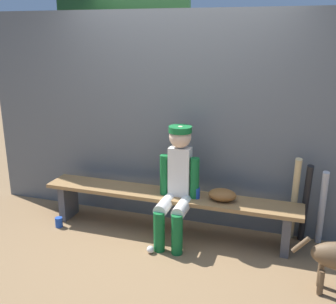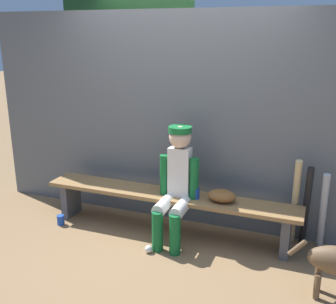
# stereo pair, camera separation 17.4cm
# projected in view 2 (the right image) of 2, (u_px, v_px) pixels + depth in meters

# --- Properties ---
(ground_plane) EXTENTS (30.00, 30.00, 0.00)m
(ground_plane) POSITION_uv_depth(u_px,v_px,m) (168.00, 232.00, 4.30)
(ground_plane) COLOR olive
(chainlink_fence) EXTENTS (4.59, 0.03, 2.28)m
(chainlink_fence) POSITION_uv_depth(u_px,v_px,m) (180.00, 121.00, 4.29)
(chainlink_fence) COLOR #595E63
(chainlink_fence) RESTS_ON ground_plane
(dugout_bench) EXTENTS (2.71, 0.36, 0.45)m
(dugout_bench) POSITION_uv_depth(u_px,v_px,m) (168.00, 202.00, 4.20)
(dugout_bench) COLOR olive
(dugout_bench) RESTS_ON ground_plane
(player_seated) EXTENTS (0.41, 0.55, 1.17)m
(player_seated) POSITION_uv_depth(u_px,v_px,m) (176.00, 181.00, 3.97)
(player_seated) COLOR silver
(player_seated) RESTS_ON ground_plane
(baseball_glove) EXTENTS (0.28, 0.20, 0.12)m
(baseball_glove) POSITION_uv_depth(u_px,v_px,m) (222.00, 196.00, 3.96)
(baseball_glove) COLOR brown
(baseball_glove) RESTS_ON dugout_bench
(bat_wood_natural) EXTENTS (0.08, 0.26, 0.92)m
(bat_wood_natural) POSITION_uv_depth(u_px,v_px,m) (295.00, 202.00, 3.92)
(bat_wood_natural) COLOR tan
(bat_wood_natural) RESTS_ON ground_plane
(bat_aluminum_black) EXTENTS (0.09, 0.23, 0.86)m
(bat_aluminum_black) POSITION_uv_depth(u_px,v_px,m) (306.00, 207.00, 3.89)
(bat_aluminum_black) COLOR black
(bat_aluminum_black) RESTS_ON ground_plane
(bat_aluminum_silver) EXTENTS (0.08, 0.22, 0.81)m
(bat_aluminum_silver) POSITION_uv_depth(u_px,v_px,m) (323.00, 211.00, 3.85)
(bat_aluminum_silver) COLOR #B7B7BC
(bat_aluminum_silver) RESTS_ON ground_plane
(baseball) EXTENTS (0.07, 0.07, 0.07)m
(baseball) POSITION_uv_depth(u_px,v_px,m) (149.00, 249.00, 3.89)
(baseball) COLOR white
(baseball) RESTS_ON ground_plane
(cup_on_ground) EXTENTS (0.08, 0.08, 0.11)m
(cup_on_ground) POSITION_uv_depth(u_px,v_px,m) (61.00, 220.00, 4.45)
(cup_on_ground) COLOR #1E47AD
(cup_on_ground) RESTS_ON ground_plane
(cup_on_bench) EXTENTS (0.08, 0.08, 0.11)m
(cup_on_bench) POSITION_uv_depth(u_px,v_px,m) (195.00, 193.00, 4.03)
(cup_on_bench) COLOR #1E47AD
(cup_on_bench) RESTS_ON dugout_bench
(scoreboard) EXTENTS (1.98, 0.27, 3.46)m
(scoreboard) POSITION_uv_depth(u_px,v_px,m) (129.00, 3.00, 4.78)
(scoreboard) COLOR #3F3F42
(scoreboard) RESTS_ON ground_plane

